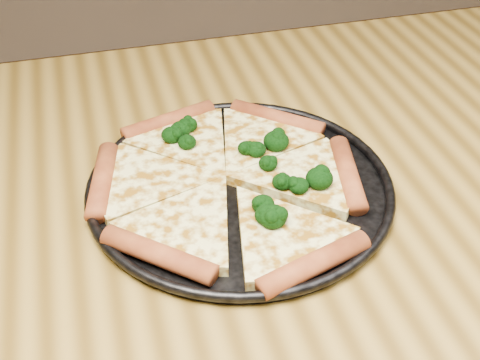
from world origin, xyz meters
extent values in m
cube|color=olive|center=(0.00, 0.00, 0.73)|extent=(1.20, 0.90, 0.04)
cube|color=brown|center=(0.54, 0.39, 0.35)|extent=(0.06, 0.06, 0.71)
cylinder|color=black|center=(0.07, 0.07, 0.75)|extent=(0.32, 0.32, 0.01)
torus|color=black|center=(0.07, 0.07, 0.76)|extent=(0.33, 0.33, 0.01)
cylinder|color=#B4582D|center=(0.15, 0.18, 0.77)|extent=(0.10, 0.10, 0.02)
cylinder|color=#B4582D|center=(0.02, 0.21, 0.77)|extent=(0.12, 0.06, 0.02)
cylinder|color=#B4582D|center=(-0.07, 0.11, 0.77)|extent=(0.05, 0.12, 0.02)
cylinder|color=#B4582D|center=(-0.03, -0.01, 0.77)|extent=(0.10, 0.10, 0.02)
cylinder|color=#B4582D|center=(0.10, -0.06, 0.77)|extent=(0.12, 0.06, 0.02)
cylinder|color=#B4582D|center=(0.19, 0.05, 0.77)|extent=(0.05, 0.12, 0.02)
ellipsoid|color=black|center=(0.08, 0.00, 0.78)|extent=(0.03, 0.03, 0.02)
ellipsoid|color=black|center=(0.04, 0.18, 0.77)|extent=(0.02, 0.02, 0.02)
ellipsoid|color=black|center=(0.01, 0.17, 0.77)|extent=(0.02, 0.02, 0.02)
ellipsoid|color=black|center=(0.08, 0.02, 0.77)|extent=(0.02, 0.02, 0.02)
ellipsoid|color=black|center=(0.03, 0.17, 0.77)|extent=(0.02, 0.02, 0.02)
ellipsoid|color=black|center=(0.08, 0.00, 0.77)|extent=(0.02, 0.02, 0.02)
ellipsoid|color=black|center=(0.15, 0.04, 0.78)|extent=(0.03, 0.03, 0.02)
ellipsoid|color=black|center=(0.12, 0.04, 0.77)|extent=(0.02, 0.02, 0.02)
ellipsoid|color=black|center=(0.10, 0.11, 0.77)|extent=(0.02, 0.02, 0.02)
ellipsoid|color=black|center=(0.11, 0.05, 0.77)|extent=(0.02, 0.02, 0.02)
ellipsoid|color=black|center=(0.10, 0.09, 0.77)|extent=(0.02, 0.02, 0.02)
ellipsoid|color=black|center=(0.09, 0.12, 0.77)|extent=(0.02, 0.02, 0.01)
ellipsoid|color=black|center=(0.13, 0.12, 0.78)|extent=(0.03, 0.03, 0.02)
ellipsoid|color=black|center=(0.03, 0.15, 0.77)|extent=(0.02, 0.02, 0.02)
camera|label=1|loc=(-0.07, -0.44, 1.18)|focal=47.48mm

